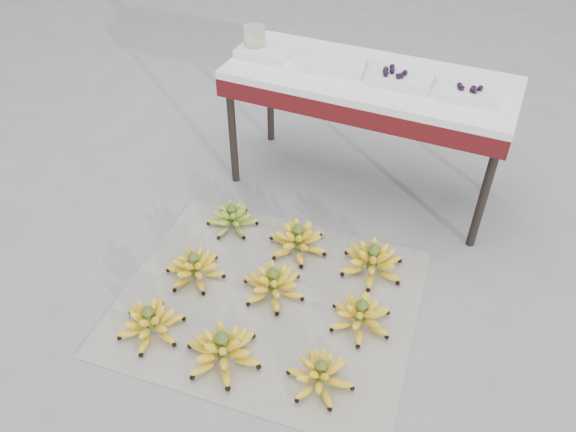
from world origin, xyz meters
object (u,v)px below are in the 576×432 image
at_px(bunch_front_right, 321,375).
at_px(bunch_back_center, 298,240).
at_px(tray_right, 402,78).
at_px(bunch_mid_right, 361,315).
at_px(bunch_mid_center, 273,284).
at_px(bunch_back_right, 372,261).
at_px(newspaper_mat, 269,301).
at_px(bunch_front_center, 223,350).
at_px(vendor_table, 369,89).
at_px(glass_jar, 254,40).
at_px(tray_left, 337,65).
at_px(bunch_back_left, 232,218).
at_px(tray_far_left, 264,52).
at_px(tray_far_right, 469,93).
at_px(bunch_mid_left, 195,268).
at_px(bunch_front_left, 151,322).

relative_size(bunch_front_right, bunch_back_center, 1.06).
bearing_deg(tray_right, bunch_mid_right, -80.44).
relative_size(bunch_mid_center, bunch_back_right, 0.83).
height_order(newspaper_mat, tray_right, tray_right).
bearing_deg(bunch_front_center, bunch_mid_right, 45.70).
bearing_deg(bunch_mid_right, vendor_table, 84.75).
xyz_separation_m(bunch_front_center, glass_jar, (-0.48, 1.29, 0.65)).
xyz_separation_m(tray_left, glass_jar, (-0.44, 0.01, 0.05)).
relative_size(bunch_mid_center, tray_right, 1.12).
distance_m(bunch_back_left, tray_right, 1.04).
height_order(tray_far_left, tray_far_right, tray_far_right).
bearing_deg(newspaper_mat, tray_far_left, 115.77).
xyz_separation_m(bunch_back_center, tray_far_right, (0.57, 0.57, 0.61)).
bearing_deg(tray_right, bunch_back_left, -138.14).
height_order(bunch_back_left, tray_left, tray_left).
bearing_deg(bunch_front_right, bunch_back_left, 152.56).
bearing_deg(bunch_mid_left, glass_jar, 87.78).
relative_size(bunch_back_right, tray_right, 1.35).
distance_m(bunch_mid_left, bunch_mid_center, 0.37).
bearing_deg(bunch_front_center, bunch_mid_center, 89.57).
height_order(bunch_back_left, bunch_back_center, bunch_back_center).
distance_m(bunch_back_left, tray_far_right, 1.24).
relative_size(bunch_front_right, tray_far_left, 1.18).
bearing_deg(bunch_mid_right, bunch_back_right, 75.23).
bearing_deg(bunch_mid_center, tray_far_right, 65.05).
bearing_deg(tray_far_right, vendor_table, 175.26).
height_order(bunch_front_left, glass_jar, glass_jar).
xyz_separation_m(newspaper_mat, bunch_front_left, (-0.36, -0.34, 0.06)).
bearing_deg(newspaper_mat, tray_right, 74.76).
xyz_separation_m(bunch_mid_left, vendor_table, (0.46, 0.95, 0.52)).
bearing_deg(bunch_front_center, bunch_front_right, 12.24).
bearing_deg(vendor_table, tray_far_left, -177.88).
distance_m(bunch_front_left, bunch_front_center, 0.33).
bearing_deg(bunch_back_right, bunch_back_left, -161.56).
bearing_deg(tray_left, bunch_back_left, -118.23).
distance_m(newspaper_mat, bunch_back_right, 0.50).
height_order(bunch_mid_center, tray_far_left, tray_far_left).
distance_m(bunch_front_center, bunch_back_right, 0.79).
bearing_deg(bunch_front_right, bunch_front_left, -161.08).
bearing_deg(bunch_back_left, bunch_back_right, -4.31).
height_order(bunch_front_center, tray_right, tray_right).
bearing_deg(glass_jar, bunch_mid_center, -60.35).
distance_m(bunch_front_right, tray_far_left, 1.58).
bearing_deg(tray_far_left, newspaper_mat, -64.23).
relative_size(bunch_back_left, tray_right, 0.94).
distance_m(bunch_mid_right, vendor_table, 1.09).
height_order(newspaper_mat, tray_left, tray_left).
bearing_deg(bunch_front_right, vendor_table, 116.47).
bearing_deg(bunch_mid_center, vendor_table, 91.86).
bearing_deg(glass_jar, tray_far_right, -1.71).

